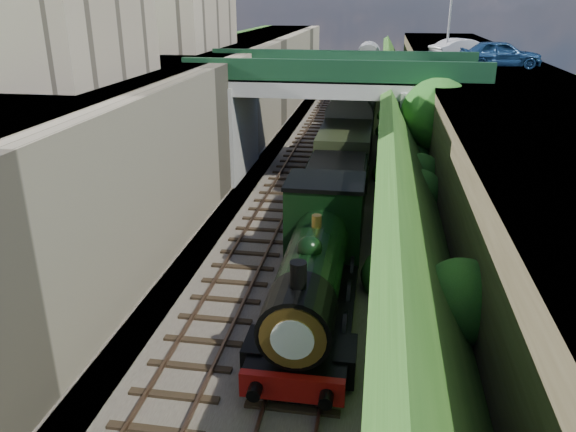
{
  "coord_description": "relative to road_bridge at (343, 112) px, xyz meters",
  "views": [
    {
      "loc": [
        2.98,
        -8.28,
        10.15
      ],
      "look_at": [
        0.0,
        10.0,
        2.96
      ],
      "focal_mm": 35.0,
      "sensor_mm": 36.0,
      "label": 1
    }
  ],
  "objects": [
    {
      "name": "street_plateau_right",
      "position": [
        8.56,
        -4.0,
        -0.95
      ],
      "size": [
        8.0,
        90.0,
        6.25
      ],
      "primitive_type": "cube",
      "color": "#262628",
      "rests_on": "ground"
    },
    {
      "name": "road_bridge",
      "position": [
        0.0,
        0.0,
        0.0
      ],
      "size": [
        16.0,
        6.4,
        7.25
      ],
      "color": "gray",
      "rests_on": "ground"
    },
    {
      "name": "car_blue",
      "position": [
        9.01,
        4.2,
        2.98
      ],
      "size": [
        4.85,
        2.26,
        1.61
      ],
      "primitive_type": "imported",
      "rotation": [
        0.0,
        0.0,
        1.65
      ],
      "color": "navy",
      "rests_on": "street_plateau_right"
    },
    {
      "name": "car_silver",
      "position": [
        7.27,
        7.06,
        2.92
      ],
      "size": [
        4.76,
        3.49,
        1.5
      ],
      "primitive_type": "imported",
      "rotation": [
        0.0,
        0.0,
        2.05
      ],
      "color": "#ACABB0",
      "rests_on": "street_plateau_right"
    },
    {
      "name": "building_near",
      "position": [
        -10.44,
        -10.0,
        4.92
      ],
      "size": [
        4.0,
        8.0,
        4.0
      ],
      "primitive_type": "cube",
      "color": "gray",
      "rests_on": "street_plateau_left"
    },
    {
      "name": "retaining_wall",
      "position": [
        -6.44,
        -4.0,
        -0.58
      ],
      "size": [
        1.0,
        90.0,
        7.0
      ],
      "primitive_type": "cube",
      "color": "#756B56",
      "rests_on": "ground"
    },
    {
      "name": "coach_front",
      "position": [
        0.26,
        4.15,
        -2.03
      ],
      "size": [
        2.9,
        18.0,
        3.7
      ],
      "color": "black",
      "rests_on": "trackbed"
    },
    {
      "name": "tender",
      "position": [
        0.26,
        -8.45,
        -2.46
      ],
      "size": [
        2.7,
        6.0,
        3.05
      ],
      "color": "black",
      "rests_on": "trackbed"
    },
    {
      "name": "track_right",
      "position": [
        0.26,
        -4.0,
        -3.83
      ],
      "size": [
        2.5,
        90.0,
        0.2
      ],
      "color": "black",
      "rests_on": "trackbed"
    },
    {
      "name": "embankment_slope",
      "position": [
        4.07,
        -6.86,
        -1.29
      ],
      "size": [
        4.72,
        90.0,
        6.52
      ],
      "color": "#1E4714",
      "rests_on": "ground"
    },
    {
      "name": "trackbed",
      "position": [
        -0.94,
        -4.0,
        -3.98
      ],
      "size": [
        10.0,
        90.0,
        0.2
      ],
      "primitive_type": "cube",
      "color": "#473F38",
      "rests_on": "ground"
    },
    {
      "name": "lamppost",
      "position": [
        6.1,
        6.15,
        5.49
      ],
      "size": [
        0.87,
        0.15,
        6.0
      ],
      "color": "gray",
      "rests_on": "street_plateau_right"
    },
    {
      "name": "building_far",
      "position": [
        -11.44,
        6.0,
        5.92
      ],
      "size": [
        5.0,
        10.0,
        6.0
      ],
      "primitive_type": "cube",
      "color": "gray",
      "rests_on": "street_plateau_left"
    },
    {
      "name": "street_plateau_left",
      "position": [
        -9.94,
        -4.0,
        -0.58
      ],
      "size": [
        6.0,
        90.0,
        7.0
      ],
      "primitive_type": "cube",
      "color": "#262628",
      "rests_on": "ground"
    },
    {
      "name": "tree",
      "position": [
        4.97,
        -3.68,
        0.57
      ],
      "size": [
        3.6,
        3.8,
        6.6
      ],
      "color": "black",
      "rests_on": "ground"
    },
    {
      "name": "coach_middle",
      "position": [
        0.26,
        22.95,
        -2.03
      ],
      "size": [
        2.9,
        18.0,
        3.7
      ],
      "color": "black",
      "rests_on": "trackbed"
    },
    {
      "name": "coach_rear",
      "position": [
        0.26,
        41.75,
        -2.03
      ],
      "size": [
        2.9,
        18.0,
        3.7
      ],
      "color": "black",
      "rests_on": "trackbed"
    },
    {
      "name": "locomotive",
      "position": [
        0.26,
        -15.81,
        -2.18
      ],
      "size": [
        3.1,
        10.23,
        3.83
      ],
      "color": "black",
      "rests_on": "trackbed"
    },
    {
      "name": "track_left",
      "position": [
        -2.94,
        -4.0,
        -3.83
      ],
      "size": [
        2.5,
        90.0,
        0.2
      ],
      "color": "black",
      "rests_on": "trackbed"
    }
  ]
}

